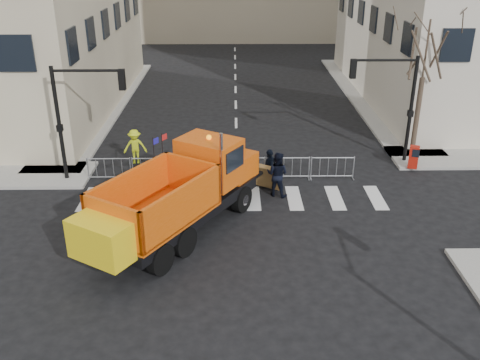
{
  "coord_description": "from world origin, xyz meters",
  "views": [
    {
      "loc": [
        -0.13,
        -15.51,
        10.4
      ],
      "look_at": [
        0.08,
        2.5,
        2.24
      ],
      "focal_mm": 40.0,
      "sensor_mm": 36.0,
      "label": 1
    }
  ],
  "objects_px": {
    "cop_c": "(270,168)",
    "worker": "(135,147)",
    "cop_a": "(238,164)",
    "newspaper_box": "(414,157)",
    "plow_truck": "(177,194)",
    "cop_b": "(277,174)"
  },
  "relations": [
    {
      "from": "cop_a",
      "to": "newspaper_box",
      "type": "bearing_deg",
      "value": 154.86
    },
    {
      "from": "cop_a",
      "to": "worker",
      "type": "relative_size",
      "value": 1.15
    },
    {
      "from": "cop_c",
      "to": "worker",
      "type": "height_order",
      "value": "worker"
    },
    {
      "from": "cop_c",
      "to": "worker",
      "type": "relative_size",
      "value": 1.05
    },
    {
      "from": "cop_a",
      "to": "cop_c",
      "type": "height_order",
      "value": "cop_a"
    },
    {
      "from": "plow_truck",
      "to": "worker",
      "type": "bearing_deg",
      "value": 53.85
    },
    {
      "from": "plow_truck",
      "to": "cop_c",
      "type": "height_order",
      "value": "plow_truck"
    },
    {
      "from": "cop_b",
      "to": "cop_c",
      "type": "bearing_deg",
      "value": -49.64
    },
    {
      "from": "worker",
      "to": "newspaper_box",
      "type": "xyz_separation_m",
      "value": [
        13.64,
        -0.74,
        -0.32
      ]
    },
    {
      "from": "plow_truck",
      "to": "newspaper_box",
      "type": "xyz_separation_m",
      "value": [
        10.88,
        6.1,
        -1.02
      ]
    },
    {
      "from": "cop_b",
      "to": "worker",
      "type": "xyz_separation_m",
      "value": [
        -6.77,
        3.45,
        0.01
      ]
    },
    {
      "from": "worker",
      "to": "newspaper_box",
      "type": "bearing_deg",
      "value": -9.3
    },
    {
      "from": "cop_a",
      "to": "newspaper_box",
      "type": "distance_m",
      "value": 8.7
    },
    {
      "from": "cop_c",
      "to": "worker",
      "type": "distance_m",
      "value": 6.99
    },
    {
      "from": "worker",
      "to": "plow_truck",
      "type": "bearing_deg",
      "value": -74.21
    },
    {
      "from": "plow_truck",
      "to": "cop_b",
      "type": "xyz_separation_m",
      "value": [
        4.01,
        3.39,
        -0.71
      ]
    },
    {
      "from": "cop_a",
      "to": "cop_b",
      "type": "bearing_deg",
      "value": 109.58
    },
    {
      "from": "cop_b",
      "to": "worker",
      "type": "height_order",
      "value": "cop_b"
    },
    {
      "from": "worker",
      "to": "cop_c",
      "type": "bearing_deg",
      "value": -27.63
    },
    {
      "from": "plow_truck",
      "to": "worker",
      "type": "relative_size",
      "value": 5.66
    },
    {
      "from": "plow_truck",
      "to": "newspaper_box",
      "type": "relative_size",
      "value": 8.99
    },
    {
      "from": "plow_truck",
      "to": "worker",
      "type": "xyz_separation_m",
      "value": [
        -2.76,
        6.84,
        -0.7
      ]
    }
  ]
}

